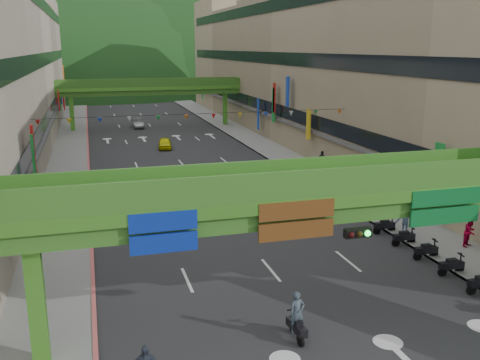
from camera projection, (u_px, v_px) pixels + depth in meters
name	position (u px, v px, depth m)	size (l,w,h in m)	color
road_slab	(167.00, 146.00, 63.77)	(18.00, 140.00, 0.02)	#28282B
sidewalk_left	(71.00, 150.00, 60.84)	(4.00, 140.00, 0.15)	gray
sidewalk_right	(255.00, 141.00, 66.66)	(4.00, 140.00, 0.15)	gray
curb_left	(88.00, 149.00, 61.34)	(0.20, 140.00, 0.18)	#CC5959
curb_right	(240.00, 142.00, 66.16)	(0.20, 140.00, 0.18)	gray
building_row_right	(316.00, 64.00, 66.49)	(12.80, 95.00, 19.00)	gray
overpass_near	(350.00, 211.00, 21.11)	(28.00, 12.27, 7.10)	#4C9E2D
overpass_far	(151.00, 91.00, 76.46)	(28.00, 2.20, 7.10)	#4C9E2D
hill_left	(65.00, 86.00, 162.46)	(168.00, 140.00, 112.00)	#1C4419
hill_right	(184.00, 80.00, 191.72)	(208.00, 176.00, 128.00)	#1C4419
bunting_string	(200.00, 117.00, 43.66)	(26.00, 0.36, 0.47)	black
scooter_rider_near	(297.00, 318.00, 21.42)	(0.66, 1.60, 2.07)	black
scooter_rider_mid	(179.00, 178.00, 44.11)	(0.80, 1.60, 1.94)	black
scooter_rider_far	(205.00, 190.00, 40.12)	(0.99, 1.57, 2.14)	maroon
parked_scooter_row	(438.00, 258.00, 28.64)	(1.60, 11.55, 1.08)	black
car_silver	(138.00, 123.00, 77.89)	(1.47, 4.22, 1.39)	#A6A5AD
car_yellow	(165.00, 143.00, 61.92)	(1.47, 3.64, 1.24)	#D6D209
pedestrian_red	(470.00, 234.00, 31.15)	(0.85, 0.67, 1.76)	#9D0227
pedestrian_dark	(322.00, 162.00, 50.58)	(1.06, 0.44, 1.80)	black
pedestrian_blue	(405.00, 222.00, 33.26)	(0.86, 0.56, 1.85)	#3A4A64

